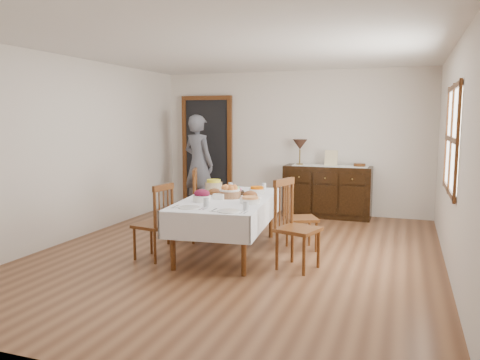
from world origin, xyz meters
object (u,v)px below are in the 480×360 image
(dining_table, at_px, (228,205))
(chair_left_near, at_px, (156,221))
(chair_left_far, at_px, (185,205))
(sideboard, at_px, (327,191))
(chair_right_near, at_px, (294,224))
(chair_right_far, at_px, (298,215))
(table_lamp, at_px, (300,145))
(person, at_px, (199,161))

(dining_table, bearing_deg, chair_left_near, -146.03)
(chair_left_far, height_order, sideboard, chair_left_far)
(sideboard, bearing_deg, dining_table, -107.97)
(chair_left_far, bearing_deg, chair_left_near, -18.06)
(chair_right_near, distance_m, sideboard, 3.03)
(dining_table, height_order, chair_right_far, chair_right_far)
(chair_left_far, relative_size, chair_right_near, 0.99)
(chair_left_near, xyz_separation_m, chair_left_far, (-0.05, 0.93, 0.04))
(chair_left_near, bearing_deg, table_lamp, 171.15)
(dining_table, height_order, chair_left_far, chair_left_far)
(chair_right_near, relative_size, table_lamp, 2.27)
(chair_left_near, bearing_deg, person, -156.26)
(chair_right_far, xyz_separation_m, person, (-2.30, 1.87, 0.49))
(chair_left_near, relative_size, chair_right_far, 1.01)
(chair_left_far, bearing_deg, person, 178.13)
(chair_left_far, bearing_deg, chair_right_far, 72.16)
(chair_left_far, xyz_separation_m, chair_right_near, (1.73, -0.69, 0.01))
(chair_left_far, bearing_deg, sideboard, 123.80)
(sideboard, bearing_deg, chair_right_far, -90.73)
(chair_left_far, xyz_separation_m, chair_right_far, (1.61, 0.10, -0.05))
(sideboard, distance_m, person, 2.41)
(chair_right_near, height_order, person, person)
(sideboard, xyz_separation_m, person, (-2.33, -0.37, 0.51))
(sideboard, bearing_deg, chair_left_near, -115.87)
(chair_right_near, bearing_deg, dining_table, 85.80)
(chair_left_near, height_order, sideboard, chair_left_near)
(chair_left_far, distance_m, sideboard, 2.85)
(chair_right_near, distance_m, person, 3.63)
(person, bearing_deg, chair_left_far, 129.54)
(chair_right_far, height_order, sideboard, chair_right_far)
(chair_left_near, height_order, person, person)
(chair_left_near, distance_m, person, 3.03)
(table_lamp, bearing_deg, chair_left_far, -115.68)
(chair_left_near, bearing_deg, dining_table, 139.34)
(sideboard, relative_size, table_lamp, 3.29)
(chair_right_near, bearing_deg, chair_left_near, 114.77)
(dining_table, xyz_separation_m, chair_right_near, (0.96, -0.37, -0.10))
(person, height_order, table_lamp, person)
(sideboard, distance_m, table_lamp, 0.95)
(dining_table, xyz_separation_m, chair_right_far, (0.83, 0.42, -0.15))
(sideboard, bearing_deg, table_lamp, 179.15)
(dining_table, relative_size, table_lamp, 4.73)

